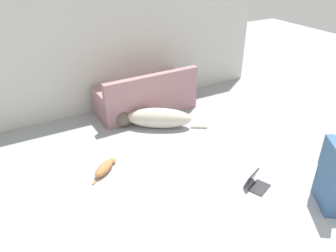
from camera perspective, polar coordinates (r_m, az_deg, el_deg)
The scene contains 5 objects.
wall_back at distance 6.66m, azimuth -12.01°, elevation 12.72°, with size 7.41×0.06×2.50m.
couch at distance 6.76m, azimuth -3.81°, elevation 4.84°, with size 2.02×0.87×0.90m.
dog at distance 6.20m, azimuth -2.45°, elevation 1.38°, with size 1.59×1.10×0.38m.
cat at distance 5.16m, azimuth -10.93°, elevation -7.12°, with size 0.53×0.45×0.15m.
laptop_open at distance 4.95m, azimuth 14.87°, elevation -9.39°, with size 0.40×0.39×0.23m.
Camera 1 is at (-1.86, -1.30, 3.10)m, focal length 35.00 mm.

